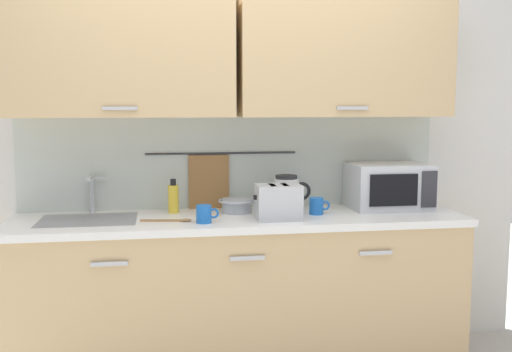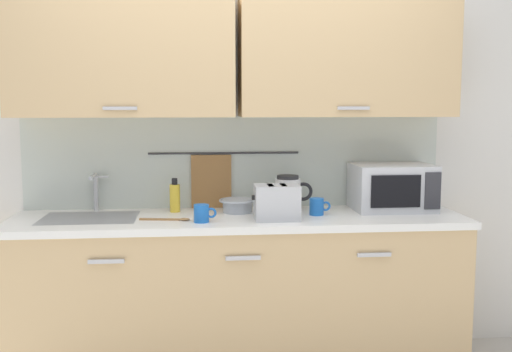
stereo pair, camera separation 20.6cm
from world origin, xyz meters
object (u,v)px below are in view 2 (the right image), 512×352
at_px(mixing_bowl, 237,205).
at_px(mug_near_sink, 202,213).
at_px(dish_soap_bottle, 175,197).
at_px(toaster, 277,202).
at_px(wooden_spoon, 171,219).
at_px(electric_kettle, 288,194).
at_px(microwave, 392,187).
at_px(mug_by_kettle, 317,207).

bearing_deg(mixing_bowl, mug_near_sink, -126.78).
xyz_separation_m(dish_soap_bottle, toaster, (0.56, -0.29, 0.01)).
xyz_separation_m(toaster, wooden_spoon, (-0.57, 0.03, -0.09)).
relative_size(electric_kettle, mixing_bowl, 1.06).
distance_m(electric_kettle, wooden_spoon, 0.72).
relative_size(microwave, wooden_spoon, 1.67).
bearing_deg(wooden_spoon, toaster, -3.42).
relative_size(electric_kettle, mug_by_kettle, 1.89).
bearing_deg(wooden_spoon, mixing_bowl, 29.31).
relative_size(dish_soap_bottle, toaster, 0.77).
bearing_deg(toaster, mixing_bowl, 129.27).
xyz_separation_m(electric_kettle, dish_soap_bottle, (-0.66, 0.02, -0.01)).
relative_size(mixing_bowl, wooden_spoon, 0.77).
distance_m(dish_soap_bottle, mug_near_sink, 0.36).
height_order(mug_near_sink, wooden_spoon, mug_near_sink).
bearing_deg(toaster, wooden_spoon, 176.58).
bearing_deg(microwave, mug_near_sink, -166.46).
distance_m(electric_kettle, mug_near_sink, 0.59).
relative_size(mug_near_sink, toaster, 0.47).
xyz_separation_m(mug_near_sink, mug_by_kettle, (0.65, 0.15, 0.00)).
bearing_deg(toaster, dish_soap_bottle, 152.47).
distance_m(microwave, dish_soap_bottle, 1.28).
bearing_deg(toaster, microwave, 18.33).
height_order(microwave, mug_by_kettle, microwave).
bearing_deg(dish_soap_bottle, toaster, -27.53).
bearing_deg(dish_soap_bottle, mug_near_sink, -64.42).
distance_m(mug_near_sink, mixing_bowl, 0.34).
relative_size(mixing_bowl, mug_by_kettle, 1.78).
height_order(dish_soap_bottle, mug_near_sink, dish_soap_bottle).
distance_m(microwave, mixing_bowl, 0.92).
relative_size(microwave, electric_kettle, 2.03).
bearing_deg(mug_near_sink, wooden_spoon, 158.32).
distance_m(mixing_bowl, toaster, 0.32).
distance_m(microwave, mug_by_kettle, 0.50).
bearing_deg(dish_soap_bottle, mug_by_kettle, -12.42).
bearing_deg(toaster, mug_by_kettle, 25.00).
bearing_deg(wooden_spoon, electric_kettle, 19.07).
distance_m(mixing_bowl, mug_by_kettle, 0.46).
distance_m(microwave, toaster, 0.76).
distance_m(microwave, wooden_spoon, 1.31).
bearing_deg(dish_soap_bottle, electric_kettle, -2.07).
relative_size(microwave, mug_near_sink, 3.83).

